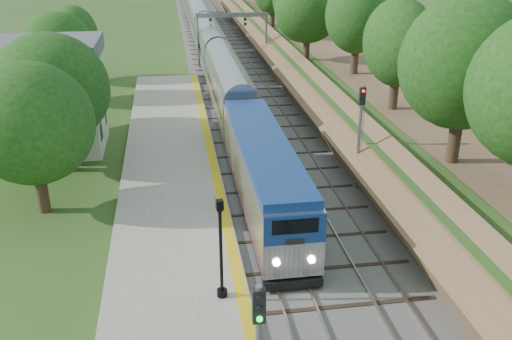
{
  "coord_description": "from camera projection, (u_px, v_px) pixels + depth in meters",
  "views": [
    {
      "loc": [
        -4.88,
        -11.48,
        15.18
      ],
      "look_at": [
        -0.5,
        17.19,
        2.8
      ],
      "focal_mm": 40.0,
      "sensor_mm": 36.0,
      "label": 1
    }
  ],
  "objects": [
    {
      "name": "signal_gantry",
      "position": [
        232.0,
        25.0,
        65.52
      ],
      "size": [
        8.4,
        0.38,
        6.2
      ],
      "color": "slate",
      "rests_on": "ground"
    },
    {
      "name": "signal_farside",
      "position": [
        360.0,
        127.0,
        34.19
      ],
      "size": [
        0.36,
        0.29,
        6.57
      ],
      "color": "slate",
      "rests_on": "ground"
    },
    {
      "name": "train",
      "position": [
        211.0,
        49.0,
        66.19
      ],
      "size": [
        2.79,
        93.0,
        4.1
      ],
      "color": "black",
      "rests_on": "trackbed"
    },
    {
      "name": "trees_behind_platform",
      "position": [
        62.0,
        130.0,
        32.53
      ],
      "size": [
        7.82,
        53.32,
        7.21
      ],
      "color": "#332316",
      "rests_on": "ground"
    },
    {
      "name": "station_building",
      "position": [
        43.0,
        95.0,
        40.8
      ],
      "size": [
        8.6,
        6.6,
        8.0
      ],
      "color": "silver",
      "rests_on": "ground"
    },
    {
      "name": "trackbed",
      "position": [
        224.0,
        57.0,
        71.88
      ],
      "size": [
        9.5,
        170.0,
        0.28
      ],
      "color": "#4C4944",
      "rests_on": "ground"
    },
    {
      "name": "lamppost_far",
      "position": [
        221.0,
        255.0,
        24.03
      ],
      "size": [
        0.46,
        0.46,
        4.64
      ],
      "color": "black",
      "rests_on": "platform"
    },
    {
      "name": "platform",
      "position": [
        174.0,
        228.0,
        30.82
      ],
      "size": [
        6.4,
        68.0,
        0.38
      ],
      "primitive_type": "cube",
      "color": "gray",
      "rests_on": "ground"
    },
    {
      "name": "yellow_stripe",
      "position": [
        226.0,
        221.0,
        31.14
      ],
      "size": [
        0.55,
        68.0,
        0.01
      ],
      "primitive_type": "cube",
      "color": "gold",
      "rests_on": "platform"
    },
    {
      "name": "embankment",
      "position": [
        290.0,
        40.0,
        72.29
      ],
      "size": [
        10.64,
        170.0,
        11.7
      ],
      "color": "brown",
      "rests_on": "ground"
    }
  ]
}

